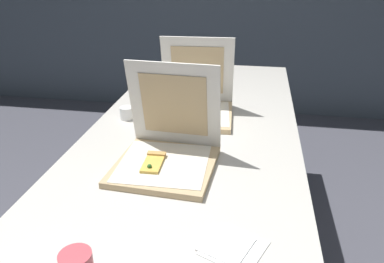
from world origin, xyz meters
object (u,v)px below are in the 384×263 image
Objects in this scene: table at (194,138)px; cup_white_far at (165,94)px; cup_white_mid at (127,113)px; pizza_box_middle at (196,105)px; napkin_pile at (231,246)px; pizza_box_front at (167,152)px.

table is 0.41m from cup_white_far.
cup_white_far is (0.11, 0.28, 0.00)m from cup_white_mid.
pizza_box_middle reaches higher than table.
cup_white_mid is 0.93m from napkin_pile.
pizza_box_front is 0.48m from pizza_box_middle.
cup_white_mid is 0.30m from cup_white_far.
napkin_pile reaches higher than table.
pizza_box_middle is at bearing 105.00° from napkin_pile.
pizza_box_front is 1.89× the size of napkin_pile.
table is 33.95× the size of cup_white_far.
napkin_pile is at bearing -68.03° from cup_white_far.
pizza_box_front reaches higher than napkin_pile.
table is 5.94× the size of pizza_box_front.
cup_white_far is 0.33× the size of napkin_pile.
pizza_box_front reaches higher than cup_white_mid.
napkin_pile is (0.26, -0.39, -0.05)m from pizza_box_front.
cup_white_far is at bearing 132.28° from pizza_box_middle.
cup_white_far is (-0.21, 0.34, 0.08)m from table.
pizza_box_middle is 0.27m from cup_white_far.
napkin_pile is at bearing -73.23° from table.
pizza_box_front is at bearing -96.51° from pizza_box_middle.
napkin_pile is at bearing -52.80° from pizza_box_front.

